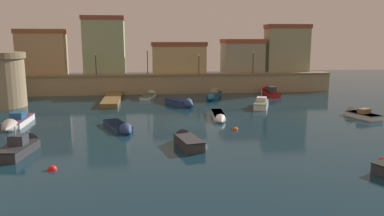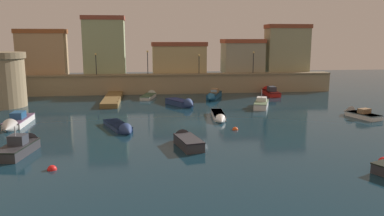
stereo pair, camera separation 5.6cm
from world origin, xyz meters
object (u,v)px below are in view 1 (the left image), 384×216
quay_lamp_2 (199,61)px  quay_lamp_3 (253,59)px  moored_boat_11 (23,146)px  mooring_buoy_1 (235,130)px  moored_boat_1 (262,103)px  moored_boat_10 (150,95)px  moored_boat_3 (16,122)px  moored_boat_2 (219,117)px  moored_boat_9 (183,103)px  mooring_buoy_2 (52,170)px  quay_lamp_1 (147,59)px  moored_boat_6 (213,95)px  quay_lamp_0 (96,60)px  moored_boat_0 (121,128)px  mooring_buoy_0 (384,162)px  moored_boat_5 (357,114)px  moored_boat_7 (186,140)px  moored_boat_12 (269,92)px

quay_lamp_2 → quay_lamp_3: 9.25m
moored_boat_11 → mooring_buoy_1: bearing=-66.3°
moored_boat_1 → moored_boat_10: size_ratio=1.03×
moored_boat_3 → moored_boat_2: bearing=92.4°
moored_boat_9 → mooring_buoy_2: (-11.38, -23.84, -0.39)m
quay_lamp_1 → moored_boat_11: (-10.20, -31.53, -5.25)m
moored_boat_9 → moored_boat_10: 9.35m
moored_boat_6 → quay_lamp_0: bearing=-88.5°
moored_boat_0 → moored_boat_3: bearing=-127.1°
moored_boat_9 → moored_boat_1: bearing=53.2°
moored_boat_2 → moored_boat_11: 20.63m
moored_boat_2 → moored_boat_3: size_ratio=0.95×
moored_boat_3 → mooring_buoy_0: 33.99m
moored_boat_5 → mooring_buoy_1: (-15.54, -4.53, -0.34)m
moored_boat_11 → mooring_buoy_1: moored_boat_11 is taller
quay_lamp_3 → moored_boat_5: 23.36m
moored_boat_6 → mooring_buoy_1: (-1.43, -20.09, -0.45)m
moored_boat_1 → moored_boat_7: (-12.04, -17.37, -0.04)m
moored_boat_5 → moored_boat_2: bearing=71.0°
moored_boat_9 → mooring_buoy_2: bearing=-53.5°
moored_boat_0 → mooring_buoy_1: 11.22m
quay_lamp_0 → moored_boat_1: (23.17, -14.00, -5.03)m
quay_lamp_1 → moored_boat_7: 31.95m
quay_lamp_1 → quay_lamp_3: (17.72, -0.00, -0.14)m
moored_boat_6 → moored_boat_7: size_ratio=1.39×
moored_boat_1 → moored_boat_10: moored_boat_1 is taller
moored_boat_11 → moored_boat_2: bearing=-51.9°
moored_boat_3 → moored_boat_11: bearing=20.4°
moored_boat_3 → moored_boat_10: (13.91, 18.23, -0.14)m
moored_boat_12 → mooring_buoy_2: size_ratio=10.33×
moored_boat_12 → mooring_buoy_0: moored_boat_12 is taller
mooring_buoy_1 → moored_boat_9: bearing=105.1°
moored_boat_1 → moored_boat_6: bearing=55.7°
quay_lamp_3 → moored_boat_12: quay_lamp_3 is taller
mooring_buoy_0 → mooring_buoy_2: mooring_buoy_0 is taller
mooring_buoy_2 → quay_lamp_3: bearing=55.8°
moored_boat_9 → moored_boat_11: size_ratio=1.01×
mooring_buoy_0 → mooring_buoy_1: size_ratio=1.39×
quay_lamp_1 → moored_boat_9: quay_lamp_1 is taller
moored_boat_0 → moored_boat_10: moored_boat_10 is taller
moored_boat_11 → mooring_buoy_1: size_ratio=10.03×
moored_boat_3 → moored_boat_6: 28.35m
moored_boat_1 → moored_boat_12: moored_boat_1 is taller
quay_lamp_2 → moored_boat_11: 36.96m
quay_lamp_1 → mooring_buoy_1: 28.31m
quay_lamp_2 → moored_boat_0: quay_lamp_2 is taller
quay_lamp_2 → moored_boat_5: 27.24m
moored_boat_9 → mooring_buoy_1: size_ratio=10.09×
moored_boat_2 → moored_boat_12: moored_boat_12 is taller
moored_boat_1 → moored_boat_2: bearing=156.8°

